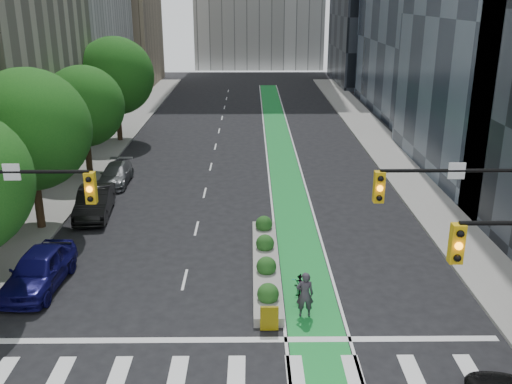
{
  "coord_description": "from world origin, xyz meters",
  "views": [
    {
      "loc": [
        0.51,
        -17.09,
        12.16
      ],
      "look_at": [
        0.77,
        9.45,
        3.0
      ],
      "focal_mm": 40.0,
      "sensor_mm": 36.0,
      "label": 1
    }
  ],
  "objects_px": {
    "parked_car_left_mid": "(95,202)",
    "median_planter": "(266,262)",
    "cyclist": "(305,295)",
    "bicycle": "(300,284)",
    "parked_car_left_near": "(39,270)",
    "parked_car_left_far": "(116,174)"
  },
  "relations": [
    {
      "from": "median_planter",
      "to": "bicycle",
      "type": "distance_m",
      "value": 2.83
    },
    {
      "from": "parked_car_left_near",
      "to": "bicycle",
      "type": "bearing_deg",
      "value": -1.14
    },
    {
      "from": "bicycle",
      "to": "cyclist",
      "type": "distance_m",
      "value": 1.77
    },
    {
      "from": "parked_car_left_near",
      "to": "parked_car_left_far",
      "type": "distance_m",
      "value": 14.63
    },
    {
      "from": "parked_car_left_near",
      "to": "parked_car_left_mid",
      "type": "height_order",
      "value": "parked_car_left_near"
    },
    {
      "from": "bicycle",
      "to": "parked_car_left_far",
      "type": "bearing_deg",
      "value": 132.81
    },
    {
      "from": "cyclist",
      "to": "parked_car_left_mid",
      "type": "bearing_deg",
      "value": -47.0
    },
    {
      "from": "bicycle",
      "to": "parked_car_left_near",
      "type": "relative_size",
      "value": 0.38
    },
    {
      "from": "parked_car_left_mid",
      "to": "parked_car_left_far",
      "type": "bearing_deg",
      "value": 85.55
    },
    {
      "from": "bicycle",
      "to": "parked_car_left_mid",
      "type": "distance_m",
      "value": 14.63
    },
    {
      "from": "median_planter",
      "to": "parked_car_left_far",
      "type": "bearing_deg",
      "value": 127.37
    },
    {
      "from": "bicycle",
      "to": "parked_car_left_near",
      "type": "distance_m",
      "value": 11.38
    },
    {
      "from": "median_planter",
      "to": "cyclist",
      "type": "distance_m",
      "value": 4.45
    },
    {
      "from": "parked_car_left_far",
      "to": "bicycle",
      "type": "bearing_deg",
      "value": -54.92
    },
    {
      "from": "cyclist",
      "to": "parked_car_left_mid",
      "type": "xyz_separation_m",
      "value": [
        -11.2,
        11.15,
        -0.14
      ]
    },
    {
      "from": "cyclist",
      "to": "parked_car_left_far",
      "type": "bearing_deg",
      "value": -58.64
    },
    {
      "from": "parked_car_left_mid",
      "to": "parked_car_left_far",
      "type": "height_order",
      "value": "parked_car_left_mid"
    },
    {
      "from": "parked_car_left_mid",
      "to": "median_planter",
      "type": "bearing_deg",
      "value": -41.15
    },
    {
      "from": "bicycle",
      "to": "cyclist",
      "type": "relative_size",
      "value": 0.98
    },
    {
      "from": "cyclist",
      "to": "bicycle",
      "type": "bearing_deg",
      "value": -90.94
    },
    {
      "from": "cyclist",
      "to": "parked_car_left_mid",
      "type": "height_order",
      "value": "cyclist"
    },
    {
      "from": "parked_car_left_near",
      "to": "cyclist",
      "type": "bearing_deg",
      "value": -9.56
    }
  ]
}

